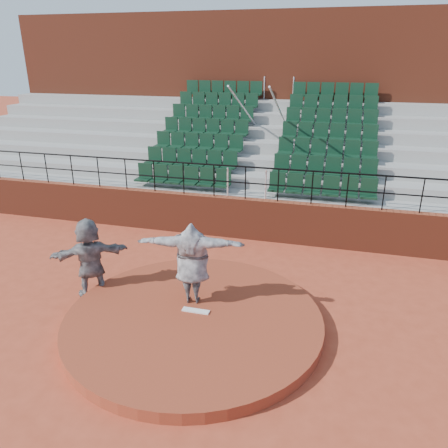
{
  "coord_description": "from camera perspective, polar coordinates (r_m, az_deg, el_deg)",
  "views": [
    {
      "loc": [
        2.71,
        -7.53,
        5.46
      ],
      "look_at": [
        0.0,
        2.5,
        1.4
      ],
      "focal_mm": 35.0,
      "sensor_mm": 36.0,
      "label": 1
    }
  ],
  "objects": [
    {
      "name": "seating_deck",
      "position": [
        16.89,
        5.5,
        7.48
      ],
      "size": [
        24.0,
        5.97,
        4.63
      ],
      "color": "gray",
      "rests_on": "ground"
    },
    {
      "name": "wall_railing",
      "position": [
        13.27,
        2.84,
        6.34
      ],
      "size": [
        24.04,
        0.05,
        1.03
      ],
      "color": "black",
      "rests_on": "boundary_wall"
    },
    {
      "name": "pitching_rubber",
      "position": [
        9.66,
        -3.71,
        -11.24
      ],
      "size": [
        0.6,
        0.15,
        0.03
      ],
      "primitive_type": "cube",
      "color": "white",
      "rests_on": "pitchers_mound"
    },
    {
      "name": "pitcher",
      "position": [
        9.61,
        -4.2,
        -5.09
      ],
      "size": [
        2.39,
        0.98,
        1.89
      ],
      "primitive_type": "imported",
      "rotation": [
        0.0,
        0.0,
        3.3
      ],
      "color": "black",
      "rests_on": "pitchers_mound"
    },
    {
      "name": "fielder",
      "position": [
        10.79,
        -17.11,
        -4.23
      ],
      "size": [
        1.83,
        1.47,
        1.95
      ],
      "primitive_type": "imported",
      "rotation": [
        0.0,
        0.0,
        3.72
      ],
      "color": "black",
      "rests_on": "ground"
    },
    {
      "name": "ground",
      "position": [
        9.69,
        -3.96,
        -13.01
      ],
      "size": [
        90.0,
        90.0,
        0.0
      ],
      "primitive_type": "plane",
      "color": "#AC4127",
      "rests_on": "ground"
    },
    {
      "name": "boundary_wall",
      "position": [
        13.7,
        2.73,
        0.75
      ],
      "size": [
        24.0,
        0.3,
        1.3
      ],
      "primitive_type": "cube",
      "color": "maroon",
      "rests_on": "ground"
    },
    {
      "name": "press_box_facade",
      "position": [
        20.4,
        7.72,
        15.79
      ],
      "size": [
        24.0,
        3.0,
        7.1
      ],
      "primitive_type": "cube",
      "color": "maroon",
      "rests_on": "ground"
    },
    {
      "name": "pitchers_mound",
      "position": [
        9.62,
        -3.98,
        -12.4
      ],
      "size": [
        5.5,
        5.5,
        0.25
      ],
      "primitive_type": "cylinder",
      "color": "maroon",
      "rests_on": "ground"
    }
  ]
}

